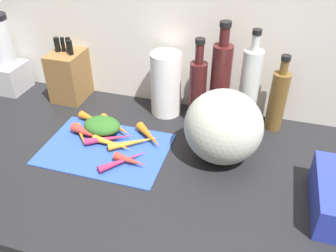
{
  "coord_description": "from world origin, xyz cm",
  "views": [
    {
      "loc": [
        33.15,
        -79.8,
        71.96
      ],
      "look_at": [
        7.83,
        5.74,
        10.54
      ],
      "focal_mm": 37.43,
      "sensor_mm": 36.0,
      "label": 1
    }
  ],
  "objects_px": {
    "bottle_2": "(249,90)",
    "bottle_3": "(278,100)",
    "cutting_board": "(105,148)",
    "blender_appliance": "(4,59)",
    "carrot_2": "(134,142)",
    "knife_block": "(70,74)",
    "carrot_3": "(92,119)",
    "carrot_8": "(112,144)",
    "carrot_7": "(81,135)",
    "bottle_1": "(220,84)",
    "carrot_1": "(110,138)",
    "winter_squash": "(223,127)",
    "bottle_0": "(198,90)",
    "paper_towel_roll": "(165,84)",
    "carrot_0": "(150,136)",
    "carrot_9": "(87,133)",
    "carrot_5": "(124,160)",
    "carrot_6": "(115,126)",
    "carrot_4": "(131,161)"
  },
  "relations": [
    {
      "from": "bottle_2",
      "to": "bottle_3",
      "type": "distance_m",
      "value": 0.11
    },
    {
      "from": "cutting_board",
      "to": "blender_appliance",
      "type": "relative_size",
      "value": 1.28
    },
    {
      "from": "carrot_2",
      "to": "knife_block",
      "type": "relative_size",
      "value": 0.69
    },
    {
      "from": "carrot_3",
      "to": "bottle_2",
      "type": "height_order",
      "value": "bottle_2"
    },
    {
      "from": "carrot_8",
      "to": "carrot_2",
      "type": "bearing_deg",
      "value": 22.44
    },
    {
      "from": "carrot_7",
      "to": "carrot_2",
      "type": "bearing_deg",
      "value": 3.08
    },
    {
      "from": "bottle_1",
      "to": "carrot_1",
      "type": "bearing_deg",
      "value": -144.77
    },
    {
      "from": "winter_squash",
      "to": "bottle_0",
      "type": "relative_size",
      "value": 0.76
    },
    {
      "from": "carrot_8",
      "to": "bottle_2",
      "type": "xyz_separation_m",
      "value": [
        0.4,
        0.25,
        0.13
      ]
    },
    {
      "from": "carrot_3",
      "to": "paper_towel_roll",
      "type": "distance_m",
      "value": 0.29
    },
    {
      "from": "winter_squash",
      "to": "carrot_0",
      "type": "bearing_deg",
      "value": 176.61
    },
    {
      "from": "carrot_3",
      "to": "paper_towel_roll",
      "type": "bearing_deg",
      "value": 34.39
    },
    {
      "from": "carrot_1",
      "to": "carrot_9",
      "type": "distance_m",
      "value": 0.09
    },
    {
      "from": "blender_appliance",
      "to": "bottle_0",
      "type": "xyz_separation_m",
      "value": [
        0.81,
        -0.01,
        -0.01
      ]
    },
    {
      "from": "paper_towel_roll",
      "to": "blender_appliance",
      "type": "bearing_deg",
      "value": -178.88
    },
    {
      "from": "carrot_7",
      "to": "bottle_3",
      "type": "relative_size",
      "value": 0.44
    },
    {
      "from": "paper_towel_roll",
      "to": "carrot_5",
      "type": "bearing_deg",
      "value": -95.22
    },
    {
      "from": "carrot_7",
      "to": "winter_squash",
      "type": "relative_size",
      "value": 0.51
    },
    {
      "from": "winter_squash",
      "to": "bottle_1",
      "type": "height_order",
      "value": "bottle_1"
    },
    {
      "from": "winter_squash",
      "to": "blender_appliance",
      "type": "xyz_separation_m",
      "value": [
        -0.93,
        0.2,
        0.02
      ]
    },
    {
      "from": "carrot_6",
      "to": "bottle_3",
      "type": "relative_size",
      "value": 0.53
    },
    {
      "from": "carrot_0",
      "to": "bottle_0",
      "type": "height_order",
      "value": "bottle_0"
    },
    {
      "from": "carrot_8",
      "to": "bottle_2",
      "type": "bearing_deg",
      "value": 31.64
    },
    {
      "from": "carrot_2",
      "to": "bottle_0",
      "type": "height_order",
      "value": "bottle_0"
    },
    {
      "from": "carrot_5",
      "to": "bottle_3",
      "type": "height_order",
      "value": "bottle_3"
    },
    {
      "from": "carrot_3",
      "to": "bottle_2",
      "type": "distance_m",
      "value": 0.56
    },
    {
      "from": "carrot_4",
      "to": "blender_appliance",
      "type": "xyz_separation_m",
      "value": [
        -0.67,
        0.32,
        0.12
      ]
    },
    {
      "from": "carrot_0",
      "to": "knife_block",
      "type": "distance_m",
      "value": 0.46
    },
    {
      "from": "cutting_board",
      "to": "carrot_9",
      "type": "distance_m",
      "value": 0.09
    },
    {
      "from": "carrot_4",
      "to": "carrot_5",
      "type": "bearing_deg",
      "value": -174.17
    },
    {
      "from": "carrot_4",
      "to": "bottle_2",
      "type": "xyz_separation_m",
      "value": [
        0.31,
        0.31,
        0.13
      ]
    },
    {
      "from": "bottle_0",
      "to": "carrot_7",
      "type": "bearing_deg",
      "value": -146.81
    },
    {
      "from": "carrot_1",
      "to": "carrot_4",
      "type": "height_order",
      "value": "carrot_4"
    },
    {
      "from": "knife_block",
      "to": "winter_squash",
      "type": "bearing_deg",
      "value": -18.78
    },
    {
      "from": "carrot_6",
      "to": "carrot_9",
      "type": "xyz_separation_m",
      "value": [
        -0.08,
        -0.07,
        0.0
      ]
    },
    {
      "from": "carrot_1",
      "to": "bottle_3",
      "type": "bearing_deg",
      "value": 26.02
    },
    {
      "from": "winter_squash",
      "to": "bottle_3",
      "type": "bearing_deg",
      "value": 55.21
    },
    {
      "from": "cutting_board",
      "to": "carrot_8",
      "type": "xyz_separation_m",
      "value": [
        0.02,
        0.01,
        0.02
      ]
    },
    {
      "from": "carrot_0",
      "to": "bottle_1",
      "type": "height_order",
      "value": "bottle_1"
    },
    {
      "from": "carrot_3",
      "to": "carrot_9",
      "type": "height_order",
      "value": "carrot_9"
    },
    {
      "from": "carrot_2",
      "to": "bottle_0",
      "type": "xyz_separation_m",
      "value": [
        0.16,
        0.22,
        0.11
      ]
    },
    {
      "from": "carrot_2",
      "to": "winter_squash",
      "type": "height_order",
      "value": "winter_squash"
    },
    {
      "from": "knife_block",
      "to": "bottle_1",
      "type": "relative_size",
      "value": 0.67
    },
    {
      "from": "carrot_0",
      "to": "carrot_3",
      "type": "height_order",
      "value": "carrot_0"
    },
    {
      "from": "carrot_2",
      "to": "blender_appliance",
      "type": "height_order",
      "value": "blender_appliance"
    },
    {
      "from": "bottle_3",
      "to": "knife_block",
      "type": "bearing_deg",
      "value": 179.97
    },
    {
      "from": "carrot_0",
      "to": "bottle_1",
      "type": "xyz_separation_m",
      "value": [
        0.2,
        0.18,
        0.14
      ]
    },
    {
      "from": "carrot_3",
      "to": "bottle_0",
      "type": "xyz_separation_m",
      "value": [
        0.36,
        0.13,
        0.11
      ]
    },
    {
      "from": "carrot_0",
      "to": "carrot_9",
      "type": "xyz_separation_m",
      "value": [
        -0.21,
        -0.05,
        0.0
      ]
    },
    {
      "from": "carrot_0",
      "to": "carrot_2",
      "type": "bearing_deg",
      "value": -132.56
    }
  ]
}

